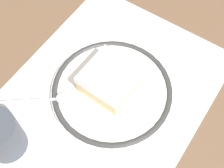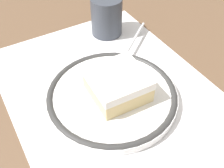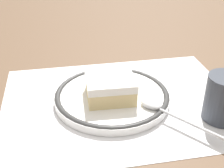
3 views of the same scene
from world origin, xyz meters
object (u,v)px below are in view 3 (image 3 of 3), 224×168
Objects in this scene: cake_slice at (110,85)px; spoon at (159,108)px; napkin at (174,76)px; plate at (112,96)px; cup at (224,101)px.

spoon is (-0.07, 0.06, -0.01)m from cake_slice.
spoon is at bearing 138.52° from cake_slice.
napkin is at bearing -120.43° from spoon.
spoon is (-0.06, 0.06, 0.01)m from plate.
napkin is (-0.14, -0.06, -0.03)m from cake_slice.
plate is 0.19m from cup.
spoon is 1.66× the size of cup.
plate is 0.09m from spoon.
cake_slice is at bearing -41.48° from spoon.
plate is at bearing -44.60° from spoon.
cake_slice is 0.19m from cup.
cake_slice is 0.16m from napkin.
cup is (-0.10, 0.02, 0.01)m from spoon.
cup is at bearing 152.85° from plate.
spoon is at bearing 59.57° from napkin.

